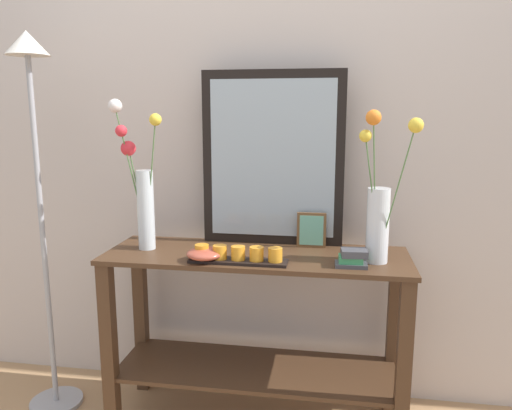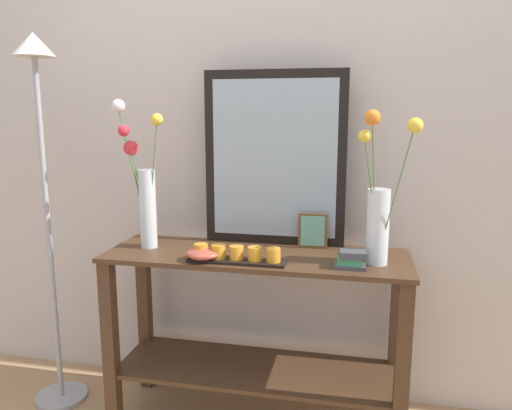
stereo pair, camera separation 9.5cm
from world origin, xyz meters
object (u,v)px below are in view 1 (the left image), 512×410
vase_right (379,209)px  tall_vase_left (141,188)px  picture_frame_small (311,230)px  mirror_leaning (273,159)px  decorative_bowl (205,254)px  floor_lamp (37,163)px  console_table (256,318)px  candle_tray (238,256)px  book_stack (352,258)px

vase_right → tall_vase_left: bearing=177.3°
tall_vase_left → picture_frame_small: tall_vase_left is taller
mirror_leaning → tall_vase_left: size_ratio=1.20×
decorative_bowl → floor_lamp: bearing=172.0°
decorative_bowl → floor_lamp: (-0.77, 0.11, 0.34)m
picture_frame_small → floor_lamp: bearing=-172.1°
console_table → decorative_bowl: (-0.18, -0.14, 0.32)m
console_table → candle_tray: bearing=-110.0°
mirror_leaning → decorative_bowl: mirror_leaning is taller
book_stack → tall_vase_left: bearing=172.9°
tall_vase_left → picture_frame_small: (0.72, 0.14, -0.19)m
tall_vase_left → vase_right: bearing=-2.7°
book_stack → picture_frame_small: bearing=124.3°
console_table → decorative_bowl: bearing=-143.1°
vase_right → floor_lamp: (-1.45, 0.02, 0.15)m
candle_tray → decorative_bowl: bearing=-179.0°
tall_vase_left → decorative_bowl: size_ratio=4.38×
console_table → mirror_leaning: (0.05, 0.18, 0.68)m
vase_right → decorative_bowl: bearing=-172.5°
picture_frame_small → decorative_bowl: (-0.41, -0.27, -0.05)m
vase_right → console_table: bearing=174.2°
candle_tray → decorative_bowl: 0.13m
console_table → book_stack: (0.39, -0.11, 0.32)m
mirror_leaning → vase_right: size_ratio=1.29×
decorative_bowl → book_stack: (0.58, 0.02, 0.00)m
mirror_leaning → book_stack: bearing=-40.1°
mirror_leaning → floor_lamp: 1.03m
mirror_leaning → book_stack: mirror_leaning is taller
tall_vase_left → candle_tray: tall_vase_left is taller
candle_tray → book_stack: (0.44, 0.02, 0.00)m
mirror_leaning → book_stack: 0.58m
console_table → candle_tray: 0.35m
mirror_leaning → tall_vase_left: (-0.54, -0.18, -0.11)m
console_table → book_stack: bearing=-16.2°
mirror_leaning → decorative_bowl: 0.53m
decorative_bowl → picture_frame_small: bearing=33.7°
tall_vase_left → vase_right: 0.99m
console_table → floor_lamp: bearing=-178.3°
tall_vase_left → book_stack: bearing=-7.1°
console_table → vase_right: vase_right is taller
tall_vase_left → picture_frame_small: 0.76m
console_table → floor_lamp: size_ratio=0.75×
book_stack → candle_tray: bearing=-177.2°
mirror_leaning → candle_tray: bearing=-106.7°
vase_right → mirror_leaning: bearing=152.8°
vase_right → candle_tray: size_ratio=1.52×
tall_vase_left → floor_lamp: floor_lamp is taller
picture_frame_small → book_stack: bearing=-55.7°
console_table → vase_right: 0.71m
mirror_leaning → picture_frame_small: mirror_leaning is taller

